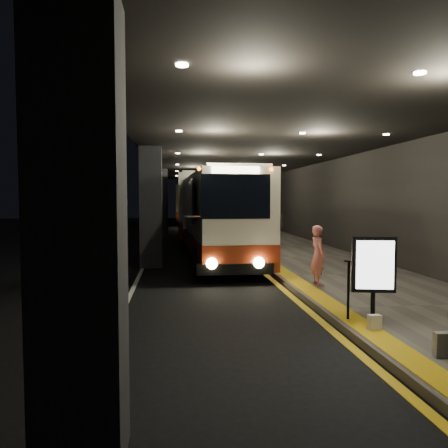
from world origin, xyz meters
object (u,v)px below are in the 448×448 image
passenger_boarding (318,255)px  bag_polka (445,345)px  bag_plain (374,323)px  info_sign (374,266)px  coach_third (190,205)px  coach_second (201,209)px  coach_main (217,220)px  stanchion_post (348,290)px

passenger_boarding → bag_polka: 5.58m
bag_plain → info_sign: info_sign is taller
passenger_boarding → bag_plain: passenger_boarding is taller
bag_plain → coach_third: bearing=93.1°
passenger_boarding → bag_polka: (0.11, -5.54, -0.63)m
coach_second → info_sign: bearing=-82.7°
coach_main → coach_third: (-0.18, 27.51, 0.16)m
coach_second → coach_main: bearing=-87.8°
coach_main → stanchion_post: 9.77m
coach_third → passenger_boarding: size_ratio=7.39×
bag_plain → stanchion_post: stanchion_post is taller
bag_polka → stanchion_post: bearing=106.8°
bag_polka → bag_plain: 1.46m
bag_polka → bag_plain: bearing=107.6°
coach_main → coach_third: size_ratio=0.92×
coach_second → stanchion_post: (1.75, -20.15, -1.12)m
bag_plain → coach_main: bearing=100.2°
coach_third → bag_plain: size_ratio=42.94×
coach_third → bag_plain: bearing=-84.5°
coach_main → coach_second: (-0.09, 10.56, 0.20)m
coach_second → bag_plain: coach_second is taller
coach_main → coach_second: size_ratio=0.90×
coach_third → coach_second: bearing=-87.3°
coach_second → stanchion_post: coach_second is taller
passenger_boarding → bag_polka: bearing=174.3°
stanchion_post → coach_main: bearing=99.8°
bag_plain → bag_polka: bearing=-72.4°
coach_third → passenger_boarding: (2.37, -33.67, -0.85)m
bag_polka → info_sign: (-0.39, 1.57, 0.94)m
coach_third → bag_polka: (2.48, -39.21, -1.48)m
coach_third → passenger_boarding: bearing=-83.5°
coach_main → passenger_boarding: size_ratio=6.78×
coach_third → info_sign: size_ratio=7.21×
coach_main → stanchion_post: (1.66, -9.58, -0.92)m
coach_main → stanchion_post: coach_main is taller
coach_main → passenger_boarding: (2.19, -6.16, -0.68)m
coach_main → bag_plain: size_ratio=39.39×
coach_second → passenger_boarding: bearing=-80.5°
passenger_boarding → bag_plain: 4.22m
info_sign → stanchion_post: size_ratio=1.45×
coach_second → info_sign: (2.00, -20.70, -0.57)m
bag_plain → stanchion_post: size_ratio=0.24×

